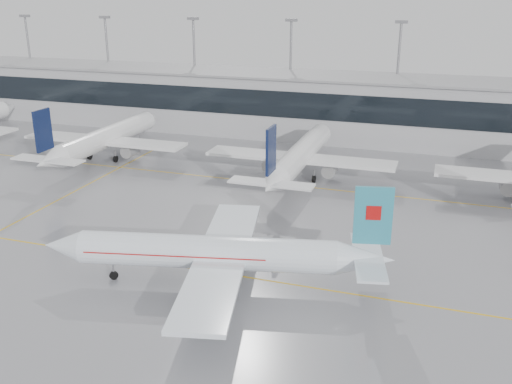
% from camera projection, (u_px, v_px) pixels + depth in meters
% --- Properties ---
extents(ground, '(320.00, 320.00, 0.00)m').
position_uv_depth(ground, '(220.00, 273.00, 59.82)').
color(ground, gray).
rests_on(ground, ground).
extents(taxi_line_main, '(120.00, 0.25, 0.01)m').
position_uv_depth(taxi_line_main, '(220.00, 273.00, 59.82)').
color(taxi_line_main, gold).
rests_on(taxi_line_main, ground).
extents(taxi_line_north, '(120.00, 0.25, 0.01)m').
position_uv_depth(taxi_line_north, '(293.00, 186.00, 86.65)').
color(taxi_line_north, gold).
rests_on(taxi_line_north, ground).
extents(taxi_line_cross, '(0.25, 60.00, 0.01)m').
position_uv_depth(taxi_line_cross, '(65.00, 196.00, 82.17)').
color(taxi_line_cross, gold).
rests_on(taxi_line_cross, ground).
extents(terminal, '(180.00, 15.00, 12.00)m').
position_uv_depth(terminal, '(335.00, 108.00, 113.27)').
color(terminal, '#A7A8AC').
rests_on(terminal, ground).
extents(terminal_glass, '(180.00, 0.20, 5.00)m').
position_uv_depth(terminal_glass, '(328.00, 107.00, 106.02)').
color(terminal_glass, black).
rests_on(terminal_glass, ground).
extents(terminal_roof, '(182.00, 16.00, 0.40)m').
position_uv_depth(terminal_roof, '(337.00, 76.00, 111.20)').
color(terminal_roof, gray).
rests_on(terminal_roof, ground).
extents(light_masts, '(156.40, 1.00, 22.60)m').
position_uv_depth(light_masts, '(343.00, 67.00, 116.19)').
color(light_masts, gray).
rests_on(light_masts, ground).
extents(air_canada_jet, '(34.99, 28.06, 10.93)m').
position_uv_depth(air_canada_jet, '(220.00, 254.00, 56.33)').
color(air_canada_jet, white).
rests_on(air_canada_jet, ground).
extents(parked_jet_b, '(29.64, 36.96, 11.72)m').
position_uv_depth(parked_jet_b, '(105.00, 138.00, 99.14)').
color(parked_jet_b, white).
rests_on(parked_jet_b, ground).
extents(parked_jet_c, '(29.64, 36.96, 11.72)m').
position_uv_depth(parked_jet_c, '(300.00, 156.00, 88.71)').
color(parked_jet_c, white).
rests_on(parked_jet_c, ground).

